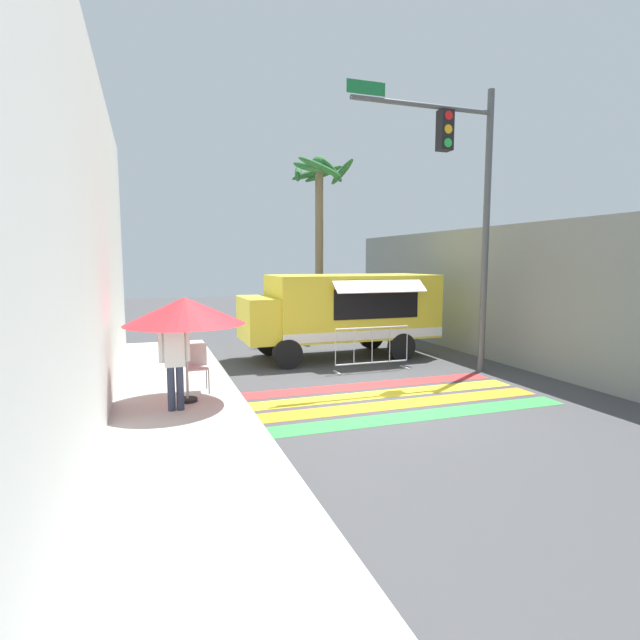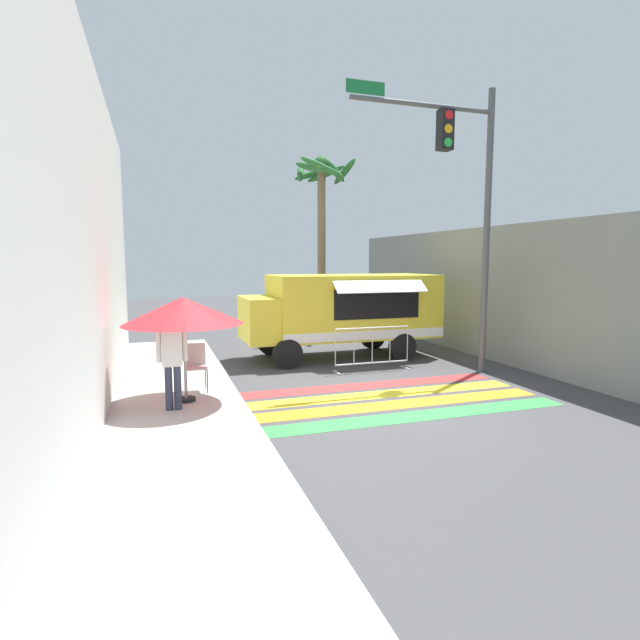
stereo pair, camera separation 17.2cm
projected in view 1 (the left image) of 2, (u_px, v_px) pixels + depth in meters
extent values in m
plane|color=#424244|center=(381.00, 399.00, 9.93)|extent=(60.00, 60.00, 0.00)
cube|color=#B7B5AD|center=(119.00, 422.00, 8.34)|extent=(4.40, 16.00, 0.14)
cube|color=silver|center=(91.00, 242.00, 7.90)|extent=(0.25, 16.00, 6.09)
cube|color=gray|center=(486.00, 293.00, 14.07)|extent=(0.20, 16.00, 3.69)
cube|color=green|center=(411.00, 417.00, 8.82)|extent=(6.40, 0.56, 0.01)
cube|color=orange|center=(391.00, 405.00, 9.54)|extent=(6.40, 0.56, 0.01)
cube|color=yellow|center=(374.00, 395.00, 10.25)|extent=(6.40, 0.56, 0.01)
cube|color=red|center=(359.00, 386.00, 10.96)|extent=(6.40, 0.56, 0.01)
cube|color=yellow|center=(352.00, 306.00, 14.23)|extent=(4.63, 2.15, 1.76)
cube|color=yellow|center=(273.00, 319.00, 13.51)|extent=(1.63, 1.98, 1.19)
cube|color=#1E232D|center=(244.00, 309.00, 13.22)|extent=(0.06, 1.72, 0.45)
cube|color=black|center=(377.00, 304.00, 13.28)|extent=(2.45, 0.03, 0.79)
cube|color=white|center=(381.00, 286.00, 13.03)|extent=(2.55, 0.43, 0.31)
cube|color=white|center=(367.00, 335.00, 13.30)|extent=(4.63, 0.01, 0.24)
cylinder|color=black|center=(287.00, 354.00, 12.72)|extent=(0.77, 0.22, 0.77)
cylinder|color=black|center=(269.00, 342.00, 14.57)|extent=(0.77, 0.22, 0.77)
cylinder|color=black|center=(401.00, 347.00, 13.78)|extent=(0.77, 0.22, 0.77)
cylinder|color=black|center=(371.00, 336.00, 15.64)|extent=(0.77, 0.22, 0.77)
cylinder|color=#515456|center=(486.00, 235.00, 12.13)|extent=(0.16, 0.16, 6.76)
cylinder|color=#515456|center=(424.00, 105.00, 11.21)|extent=(3.59, 0.11, 0.11)
cube|color=black|center=(445.00, 131.00, 11.42)|extent=(0.32, 0.28, 0.90)
cylinder|color=red|center=(449.00, 115.00, 11.25)|extent=(0.20, 0.02, 0.20)
cylinder|color=#F2A519|center=(448.00, 129.00, 11.29)|extent=(0.20, 0.02, 0.20)
cylinder|color=green|center=(448.00, 143.00, 11.32)|extent=(0.20, 0.02, 0.20)
cube|color=#197238|center=(366.00, 88.00, 10.69)|extent=(0.90, 0.02, 0.28)
cylinder|color=black|center=(188.00, 400.00, 9.29)|extent=(0.36, 0.36, 0.06)
cylinder|color=#B2B2B7|center=(186.00, 350.00, 9.18)|extent=(0.04, 0.04, 1.95)
cone|color=red|center=(185.00, 311.00, 9.10)|extent=(2.20, 2.20, 0.50)
cylinder|color=#4C4C51|center=(188.00, 384.00, 9.69)|extent=(0.02, 0.02, 0.47)
cylinder|color=#4C4C51|center=(209.00, 382.00, 9.82)|extent=(0.02, 0.02, 0.47)
cylinder|color=#4C4C51|center=(186.00, 379.00, 10.06)|extent=(0.02, 0.02, 0.47)
cylinder|color=#4C4C51|center=(207.00, 377.00, 10.19)|extent=(0.02, 0.02, 0.47)
cube|color=beige|center=(197.00, 368.00, 9.91)|extent=(0.42, 0.42, 0.03)
cube|color=beige|center=(196.00, 354.00, 10.07)|extent=(0.42, 0.03, 0.45)
cylinder|color=#2D3347|center=(171.00, 389.00, 8.68)|extent=(0.13, 0.13, 0.78)
cylinder|color=#2D3347|center=(180.00, 388.00, 8.73)|extent=(0.13, 0.13, 0.78)
cube|color=silver|center=(174.00, 348.00, 8.62)|extent=(0.34, 0.20, 0.63)
cylinder|color=silver|center=(161.00, 347.00, 8.55)|extent=(0.09, 0.09, 0.54)
cylinder|color=silver|center=(187.00, 346.00, 8.69)|extent=(0.09, 0.09, 0.54)
sphere|color=#9E7051|center=(173.00, 322.00, 8.57)|extent=(0.22, 0.22, 0.22)
cylinder|color=#B7BABF|center=(372.00, 328.00, 12.41)|extent=(1.97, 0.04, 0.04)
cylinder|color=#B7BABF|center=(372.00, 363.00, 12.52)|extent=(1.97, 0.04, 0.04)
cylinder|color=#B7BABF|center=(335.00, 348.00, 12.14)|extent=(0.02, 0.02, 0.89)
cylinder|color=#B7BABF|center=(354.00, 346.00, 12.30)|extent=(0.02, 0.02, 0.89)
cylinder|color=#B7BABF|center=(372.00, 345.00, 12.46)|extent=(0.02, 0.02, 0.89)
cylinder|color=#B7BABF|center=(390.00, 344.00, 12.62)|extent=(0.02, 0.02, 0.89)
cylinder|color=#B7BABF|center=(407.00, 343.00, 12.78)|extent=(0.02, 0.02, 0.89)
cube|color=#B7BABF|center=(337.00, 373.00, 12.23)|extent=(0.06, 0.44, 0.03)
cube|color=#B7BABF|center=(405.00, 367.00, 12.84)|extent=(0.06, 0.44, 0.03)
cylinder|color=#7A664C|center=(319.00, 254.00, 17.92)|extent=(0.29, 0.29, 5.96)
sphere|color=#2D6B33|center=(319.00, 165.00, 17.55)|extent=(0.60, 0.60, 0.60)
ellipsoid|color=#2D6B33|center=(342.00, 172.00, 17.94)|extent=(0.39, 1.77, 0.84)
ellipsoid|color=#2D6B33|center=(323.00, 174.00, 18.29)|extent=(1.37, 0.96, 0.73)
ellipsoid|color=#2D6B33|center=(311.00, 174.00, 18.28)|extent=(1.56, 0.36, 0.73)
ellipsoid|color=#2D6B33|center=(298.00, 173.00, 17.57)|extent=(0.66, 1.39, 0.98)
ellipsoid|color=#2D6B33|center=(307.00, 167.00, 17.06)|extent=(0.91, 1.25, 0.62)
ellipsoid|color=#2D6B33|center=(320.00, 167.00, 16.80)|extent=(1.53, 0.71, 0.84)
ellipsoid|color=#2D6B33|center=(332.00, 171.00, 17.19)|extent=(1.12, 0.77, 0.83)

